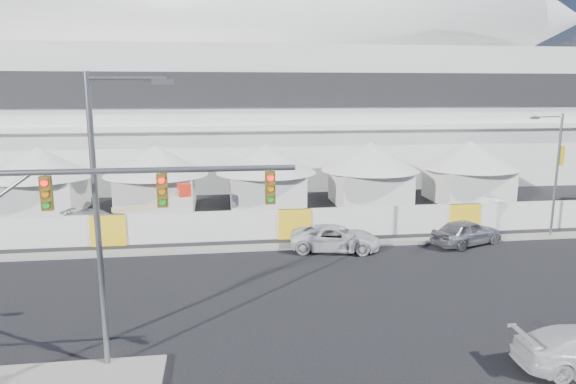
{
  "coord_description": "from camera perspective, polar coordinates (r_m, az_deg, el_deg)",
  "views": [
    {
      "loc": [
        1.11,
        -18.39,
        9.76
      ],
      "look_at": [
        4.96,
        10.0,
        4.07
      ],
      "focal_mm": 32.0,
      "sensor_mm": 36.0,
      "label": 1
    }
  ],
  "objects": [
    {
      "name": "ground",
      "position": [
        20.84,
        -10.32,
        -16.87
      ],
      "size": [
        160.0,
        160.0,
        0.0
      ],
      "primitive_type": "plane",
      "color": "black",
      "rests_on": "ground"
    },
    {
      "name": "far_curb",
      "position": [
        37.48,
        22.95,
        -4.68
      ],
      "size": [
        80.0,
        1.2,
        0.12
      ],
      "primitive_type": "cube",
      "color": "gray",
      "rests_on": "ground"
    },
    {
      "name": "stadium",
      "position": [
        60.37,
        -0.51,
        10.94
      ],
      "size": [
        80.0,
        24.8,
        21.98
      ],
      "color": "silver",
      "rests_on": "ground"
    },
    {
      "name": "tent_row",
      "position": [
        42.9,
        -8.46,
        2.25
      ],
      "size": [
        53.4,
        8.4,
        5.4
      ],
      "color": "silver",
      "rests_on": "ground"
    },
    {
      "name": "hoarding_fence",
      "position": [
        34.38,
        0.7,
        -3.53
      ],
      "size": [
        70.0,
        0.25,
        2.0
      ],
      "primitive_type": "cube",
      "color": "silver",
      "rests_on": "ground"
    },
    {
      "name": "sedan_silver",
      "position": [
        34.9,
        19.25,
        -4.23
      ],
      "size": [
        3.53,
        5.25,
        1.66
      ],
      "primitive_type": "imported",
      "rotation": [
        0.0,
        0.0,
        1.93
      ],
      "color": "#9C9DA1",
      "rests_on": "ground"
    },
    {
      "name": "pickup_curb",
      "position": [
        32.01,
        5.29,
        -5.11
      ],
      "size": [
        3.65,
        5.98,
        1.55
      ],
      "primitive_type": "imported",
      "rotation": [
        0.0,
        0.0,
        1.37
      ],
      "color": "silver",
      "rests_on": "ground"
    },
    {
      "name": "lot_car_a",
      "position": [
        42.69,
        22.26,
        -1.7
      ],
      "size": [
        1.88,
        5.06,
        1.65
      ],
      "primitive_type": "imported",
      "rotation": [
        0.0,
        0.0,
        1.6
      ],
      "color": "white",
      "rests_on": "ground"
    },
    {
      "name": "lot_car_c",
      "position": [
        39.54,
        -20.62,
        -2.82
      ],
      "size": [
        3.0,
        4.83,
        1.31
      ],
      "primitive_type": "imported",
      "rotation": [
        0.0,
        0.0,
        1.29
      ],
      "color": "#ADADB2",
      "rests_on": "ground"
    },
    {
      "name": "traffic_mast",
      "position": [
        17.9,
        -27.74,
        -6.44
      ],
      "size": [
        11.19,
        0.8,
        8.22
      ],
      "color": "gray",
      "rests_on": "median_island"
    },
    {
      "name": "streetlight_median",
      "position": [
        18.39,
        -19.74,
        -1.17
      ],
      "size": [
        2.83,
        0.28,
        10.22
      ],
      "color": "slate",
      "rests_on": "median_island"
    },
    {
      "name": "streetlight_curb",
      "position": [
        38.24,
        27.52,
        2.53
      ],
      "size": [
        2.45,
        0.55,
        8.28
      ],
      "color": "gray",
      "rests_on": "ground"
    },
    {
      "name": "boom_lift",
      "position": [
        36.8,
        -17.0,
        -3.23
      ],
      "size": [
        6.64,
        2.31,
        3.27
      ],
      "rotation": [
        0.0,
        0.0,
        0.29
      ],
      "color": "red",
      "rests_on": "ground"
    }
  ]
}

